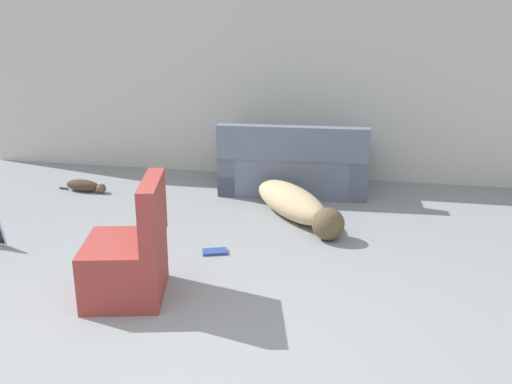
{
  "coord_description": "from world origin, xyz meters",
  "views": [
    {
      "loc": [
        0.94,
        -2.66,
        2.01
      ],
      "look_at": [
        0.06,
        1.81,
        0.53
      ],
      "focal_mm": 40.0,
      "sensor_mm": 36.0,
      "label": 1
    }
  ],
  "objects_px": {
    "cat": "(85,186)",
    "book_blue": "(215,252)",
    "couch": "(294,167)",
    "dog": "(296,204)",
    "side_chair": "(130,258)"
  },
  "relations": [
    {
      "from": "cat",
      "to": "side_chair",
      "type": "bearing_deg",
      "value": -50.16
    },
    {
      "from": "couch",
      "to": "side_chair",
      "type": "relative_size",
      "value": 1.9
    },
    {
      "from": "cat",
      "to": "book_blue",
      "type": "distance_m",
      "value": 2.35
    },
    {
      "from": "dog",
      "to": "book_blue",
      "type": "distance_m",
      "value": 1.12
    },
    {
      "from": "dog",
      "to": "cat",
      "type": "height_order",
      "value": "dog"
    },
    {
      "from": "side_chair",
      "to": "couch",
      "type": "bearing_deg",
      "value": 149.88
    },
    {
      "from": "side_chair",
      "to": "cat",
      "type": "bearing_deg",
      "value": -159.04
    },
    {
      "from": "dog",
      "to": "book_blue",
      "type": "xyz_separation_m",
      "value": [
        -0.57,
        -0.95,
        -0.14
      ]
    },
    {
      "from": "dog",
      "to": "side_chair",
      "type": "bearing_deg",
      "value": -66.11
    },
    {
      "from": "book_blue",
      "to": "side_chair",
      "type": "distance_m",
      "value": 0.97
    },
    {
      "from": "dog",
      "to": "side_chair",
      "type": "xyz_separation_m",
      "value": [
        -0.97,
        -1.79,
        0.14
      ]
    },
    {
      "from": "cat",
      "to": "couch",
      "type": "bearing_deg",
      "value": 17.93
    },
    {
      "from": "cat",
      "to": "book_blue",
      "type": "bearing_deg",
      "value": -30.21
    },
    {
      "from": "cat",
      "to": "dog",
      "type": "bearing_deg",
      "value": -4.02
    },
    {
      "from": "couch",
      "to": "cat",
      "type": "xyz_separation_m",
      "value": [
        -2.33,
        -0.5,
        -0.21
      ]
    }
  ]
}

